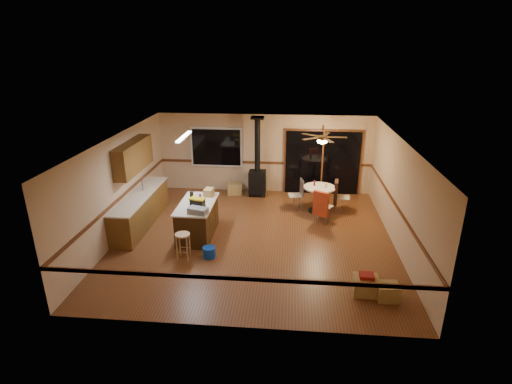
# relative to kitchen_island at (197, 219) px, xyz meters

# --- Properties ---
(floor) EXTENTS (7.00, 7.00, 0.00)m
(floor) POSITION_rel_kitchen_island_xyz_m (1.50, 0.00, -0.45)
(floor) COLOR brown
(floor) RESTS_ON ground
(ceiling) EXTENTS (7.00, 7.00, 0.00)m
(ceiling) POSITION_rel_kitchen_island_xyz_m (1.50, 0.00, 2.15)
(ceiling) COLOR silver
(ceiling) RESTS_ON ground
(wall_back) EXTENTS (7.00, 0.00, 7.00)m
(wall_back) POSITION_rel_kitchen_island_xyz_m (1.50, 3.50, 0.85)
(wall_back) COLOR tan
(wall_back) RESTS_ON ground
(wall_front) EXTENTS (7.00, 0.00, 7.00)m
(wall_front) POSITION_rel_kitchen_island_xyz_m (1.50, -3.50, 0.85)
(wall_front) COLOR tan
(wall_front) RESTS_ON ground
(wall_left) EXTENTS (0.00, 7.00, 7.00)m
(wall_left) POSITION_rel_kitchen_island_xyz_m (-2.00, 0.00, 0.85)
(wall_left) COLOR tan
(wall_left) RESTS_ON ground
(wall_right) EXTENTS (0.00, 7.00, 7.00)m
(wall_right) POSITION_rel_kitchen_island_xyz_m (5.00, 0.00, 0.85)
(wall_right) COLOR tan
(wall_right) RESTS_ON ground
(chair_rail) EXTENTS (7.00, 7.00, 0.08)m
(chair_rail) POSITION_rel_kitchen_island_xyz_m (1.50, 0.00, 0.55)
(chair_rail) COLOR #572C15
(chair_rail) RESTS_ON ground
(window) EXTENTS (1.72, 0.10, 1.32)m
(window) POSITION_rel_kitchen_island_xyz_m (-0.10, 3.45, 1.05)
(window) COLOR black
(window) RESTS_ON ground
(sliding_door) EXTENTS (2.52, 0.10, 2.10)m
(sliding_door) POSITION_rel_kitchen_island_xyz_m (3.40, 3.45, 0.60)
(sliding_door) COLOR black
(sliding_door) RESTS_ON ground
(lower_cabinets) EXTENTS (0.60, 3.00, 0.86)m
(lower_cabinets) POSITION_rel_kitchen_island_xyz_m (-1.70, 0.50, -0.02)
(lower_cabinets) COLOR brown
(lower_cabinets) RESTS_ON ground
(countertop) EXTENTS (0.64, 3.04, 0.04)m
(countertop) POSITION_rel_kitchen_island_xyz_m (-1.70, 0.50, 0.43)
(countertop) COLOR beige
(countertop) RESTS_ON lower_cabinets
(upper_cabinets) EXTENTS (0.35, 2.00, 0.80)m
(upper_cabinets) POSITION_rel_kitchen_island_xyz_m (-1.83, 0.70, 1.45)
(upper_cabinets) COLOR brown
(upper_cabinets) RESTS_ON ground
(kitchen_island) EXTENTS (0.88, 1.68, 0.90)m
(kitchen_island) POSITION_rel_kitchen_island_xyz_m (0.00, 0.00, 0.00)
(kitchen_island) COLOR #3B240E
(kitchen_island) RESTS_ON ground
(wood_stove) EXTENTS (0.55, 0.50, 2.52)m
(wood_stove) POSITION_rel_kitchen_island_xyz_m (1.30, 3.05, 0.28)
(wood_stove) COLOR black
(wood_stove) RESTS_ON ground
(ceiling_fan) EXTENTS (0.24, 0.24, 0.55)m
(ceiling_fan) POSITION_rel_kitchen_island_xyz_m (3.24, 1.87, 1.76)
(ceiling_fan) COLOR brown
(ceiling_fan) RESTS_ON ceiling
(fluorescent_strip) EXTENTS (0.10, 1.20, 0.04)m
(fluorescent_strip) POSITION_rel_kitchen_island_xyz_m (-0.30, 0.30, 2.11)
(fluorescent_strip) COLOR white
(fluorescent_strip) RESTS_ON ceiling
(toolbox_grey) EXTENTS (0.51, 0.37, 0.14)m
(toolbox_grey) POSITION_rel_kitchen_island_xyz_m (0.18, -0.61, 0.52)
(toolbox_grey) COLOR slate
(toolbox_grey) RESTS_ON kitchen_island
(toolbox_black) EXTENTS (0.38, 0.27, 0.19)m
(toolbox_black) POSITION_rel_kitchen_island_xyz_m (0.08, -0.20, 0.54)
(toolbox_black) COLOR black
(toolbox_black) RESTS_ON kitchen_island
(toolbox_yellow_lid) EXTENTS (0.43, 0.30, 0.03)m
(toolbox_yellow_lid) POSITION_rel_kitchen_island_xyz_m (0.08, -0.20, 0.65)
(toolbox_yellow_lid) COLOR gold
(toolbox_yellow_lid) RESTS_ON toolbox_black
(box_on_island) EXTENTS (0.26, 0.33, 0.20)m
(box_on_island) POSITION_rel_kitchen_island_xyz_m (0.21, 0.57, 0.55)
(box_on_island) COLOR #9E8046
(box_on_island) RESTS_ON kitchen_island
(bottle_dark) EXTENTS (0.12, 0.12, 0.31)m
(bottle_dark) POSITION_rel_kitchen_island_xyz_m (-0.12, 0.03, 0.60)
(bottle_dark) COLOR black
(bottle_dark) RESTS_ON kitchen_island
(bottle_pink) EXTENTS (0.07, 0.07, 0.22)m
(bottle_pink) POSITION_rel_kitchen_island_xyz_m (0.07, 0.13, 0.56)
(bottle_pink) COLOR #D84C8C
(bottle_pink) RESTS_ON kitchen_island
(bottle_white) EXTENTS (0.07, 0.07, 0.16)m
(bottle_white) POSITION_rel_kitchen_island_xyz_m (0.19, 0.47, 0.53)
(bottle_white) COLOR white
(bottle_white) RESTS_ON kitchen_island
(bar_stool) EXTENTS (0.46, 0.46, 0.64)m
(bar_stool) POSITION_rel_kitchen_island_xyz_m (-0.06, -1.21, -0.13)
(bar_stool) COLOR tan
(bar_stool) RESTS_ON floor
(blue_bucket) EXTENTS (0.38, 0.38, 0.25)m
(blue_bucket) POSITION_rel_kitchen_island_xyz_m (0.52, -1.10, -0.33)
(blue_bucket) COLOR blue
(blue_bucket) RESTS_ON floor
(dining_table) EXTENTS (0.94, 0.94, 0.78)m
(dining_table) POSITION_rel_kitchen_island_xyz_m (3.24, 1.87, 0.08)
(dining_table) COLOR black
(dining_table) RESTS_ON ground
(glass_red) EXTENTS (0.07, 0.07, 0.15)m
(glass_red) POSITION_rel_kitchen_island_xyz_m (3.09, 1.97, 0.40)
(glass_red) COLOR #590C14
(glass_red) RESTS_ON dining_table
(glass_cream) EXTENTS (0.06, 0.06, 0.12)m
(glass_cream) POSITION_rel_kitchen_island_xyz_m (3.42, 1.82, 0.39)
(glass_cream) COLOR beige
(glass_cream) RESTS_ON dining_table
(chair_left) EXTENTS (0.48, 0.47, 0.51)m
(chair_left) POSITION_rel_kitchen_island_xyz_m (2.64, 1.99, 0.14)
(chair_left) COLOR #BFAF8E
(chair_left) RESTS_ON ground
(chair_near) EXTENTS (0.60, 0.61, 0.70)m
(chair_near) POSITION_rel_kitchen_island_xyz_m (3.24, 1.02, 0.14)
(chair_near) COLOR #BFAF8E
(chair_near) RESTS_ON ground
(chair_right) EXTENTS (0.51, 0.48, 0.70)m
(chair_right) POSITION_rel_kitchen_island_xyz_m (3.75, 1.95, 0.14)
(chair_right) COLOR #BFAF8E
(chair_right) RESTS_ON ground
(box_under_window) EXTENTS (0.55, 0.48, 0.38)m
(box_under_window) POSITION_rel_kitchen_island_xyz_m (0.52, 3.10, -0.26)
(box_under_window) COLOR #9E8046
(box_under_window) RESTS_ON floor
(box_corner_a) EXTENTS (0.50, 0.43, 0.37)m
(box_corner_a) POSITION_rel_kitchen_island_xyz_m (3.94, -2.26, -0.27)
(box_corner_a) COLOR #9E8046
(box_corner_a) RESTS_ON floor
(box_corner_b) EXTENTS (0.44, 0.38, 0.34)m
(box_corner_b) POSITION_rel_kitchen_island_xyz_m (4.34, -2.41, -0.28)
(box_corner_b) COLOR #9E8046
(box_corner_b) RESTS_ON floor
(box_small_red) EXTENTS (0.30, 0.25, 0.08)m
(box_small_red) POSITION_rel_kitchen_island_xyz_m (3.94, -2.26, -0.04)
(box_small_red) COLOR maroon
(box_small_red) RESTS_ON box_corner_a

